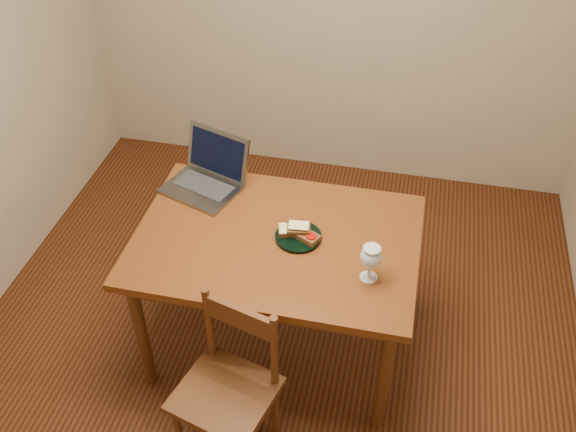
% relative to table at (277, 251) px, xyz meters
% --- Properties ---
extents(floor, '(3.20, 3.20, 0.02)m').
position_rel_table_xyz_m(floor, '(-0.01, 0.03, -0.66)').
color(floor, black).
rests_on(floor, ground).
extents(table, '(1.30, 0.90, 0.74)m').
position_rel_table_xyz_m(table, '(0.00, 0.00, 0.00)').
color(table, '#461D0B').
rests_on(table, floor).
extents(chair, '(0.47, 0.46, 0.42)m').
position_rel_table_xyz_m(chair, '(-0.07, -0.62, -0.20)').
color(chair, '#42250D').
rests_on(chair, floor).
extents(plate, '(0.21, 0.21, 0.02)m').
position_rel_table_xyz_m(plate, '(0.10, 0.02, 0.09)').
color(plate, black).
rests_on(plate, table).
extents(sandwich_cheese, '(0.13, 0.09, 0.04)m').
position_rel_table_xyz_m(sandwich_cheese, '(0.06, 0.03, 0.12)').
color(sandwich_cheese, '#381E0C').
rests_on(sandwich_cheese, plate).
extents(sandwich_tomato, '(0.14, 0.11, 0.04)m').
position_rel_table_xyz_m(sandwich_tomato, '(0.14, 0.01, 0.12)').
color(sandwich_tomato, '#381E0C').
rests_on(sandwich_tomato, plate).
extents(sandwich_top, '(0.12, 0.08, 0.03)m').
position_rel_table_xyz_m(sandwich_top, '(0.10, 0.02, 0.14)').
color(sandwich_top, '#381E0C').
rests_on(sandwich_top, plate).
extents(milk_glass, '(0.09, 0.09, 0.18)m').
position_rel_table_xyz_m(milk_glass, '(0.44, -0.16, 0.17)').
color(milk_glass, white).
rests_on(milk_glass, table).
extents(laptop, '(0.44, 0.43, 0.26)m').
position_rel_table_xyz_m(laptop, '(-0.42, 0.32, 0.15)').
color(laptop, slate).
rests_on(laptop, table).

